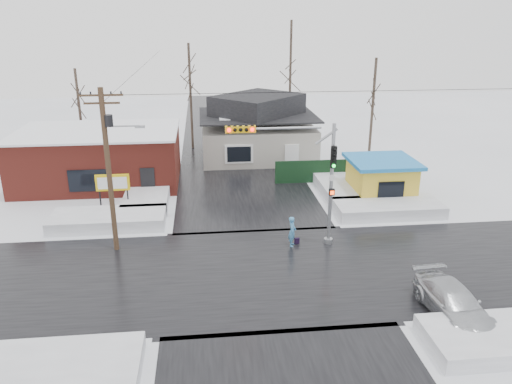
{
  "coord_description": "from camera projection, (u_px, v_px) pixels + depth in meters",
  "views": [
    {
      "loc": [
        -2.95,
        -22.5,
        12.4
      ],
      "look_at": [
        -0.1,
        3.83,
        3.0
      ],
      "focal_mm": 35.0,
      "sensor_mm": 36.0,
      "label": 1
    }
  ],
  "objects": [
    {
      "name": "ground",
      "position": [
        266.0,
        272.0,
        25.53
      ],
      "size": [
        120.0,
        120.0,
        0.0
      ],
      "primitive_type": "plane",
      "color": "white",
      "rests_on": "ground"
    },
    {
      "name": "snowbank_nw",
      "position": [
        109.0,
        220.0,
        31.04
      ],
      "size": [
        7.0,
        3.0,
        0.8
      ],
      "primitive_type": "cube",
      "color": "white",
      "rests_on": "ground"
    },
    {
      "name": "snowbank_ne",
      "position": [
        388.0,
        208.0,
        32.87
      ],
      "size": [
        7.0,
        3.0,
        0.8
      ],
      "primitive_type": "cube",
      "color": "white",
      "rests_on": "ground"
    },
    {
      "name": "car",
      "position": [
        453.0,
        303.0,
        21.53
      ],
      "size": [
        2.25,
        4.84,
        1.37
      ],
      "primitive_type": "imported",
      "rotation": [
        0.0,
        0.0,
        0.07
      ],
      "color": "silver",
      "rests_on": "ground"
    },
    {
      "name": "kiosk",
      "position": [
        381.0,
        179.0,
        35.37
      ],
      "size": [
        4.6,
        4.6,
        2.88
      ],
      "color": "gold",
      "rests_on": "ground"
    },
    {
      "name": "snowbank_nside_e",
      "position": [
        338.0,
        185.0,
        37.35
      ],
      "size": [
        3.0,
        8.0,
        0.8
      ],
      "primitive_type": "cube",
      "color": "white",
      "rests_on": "ground"
    },
    {
      "name": "tree_far_west",
      "position": [
        77.0,
        87.0,
        44.46
      ],
      "size": [
        3.0,
        3.0,
        8.0
      ],
      "color": "#332821",
      "rests_on": "ground"
    },
    {
      "name": "tree_far_right",
      "position": [
        375.0,
        80.0,
        43.09
      ],
      "size": [
        3.0,
        3.0,
        9.0
      ],
      "color": "#332821",
      "rests_on": "ground"
    },
    {
      "name": "house",
      "position": [
        257.0,
        129.0,
        45.46
      ],
      "size": [
        10.4,
        8.4,
        5.76
      ],
      "color": "#ABA59B",
      "rests_on": "ground"
    },
    {
      "name": "snowbank_nside_w",
      "position": [
        149.0,
        192.0,
        35.93
      ],
      "size": [
        3.0,
        8.0,
        0.8
      ],
      "primitive_type": "cube",
      "color": "white",
      "rests_on": "ground"
    },
    {
      "name": "utility_pole",
      "position": [
        109.0,
        162.0,
        26.29
      ],
      "size": [
        3.15,
        0.44,
        9.0
      ],
      "color": "#382619",
      "rests_on": "ground"
    },
    {
      "name": "tree_far_mid",
      "position": [
        291.0,
        46.0,
        49.18
      ],
      "size": [
        3.0,
        3.0,
        12.0
      ],
      "color": "#332821",
      "rests_on": "ground"
    },
    {
      "name": "shopping_bag",
      "position": [
        297.0,
        241.0,
        28.59
      ],
      "size": [
        0.3,
        0.16,
        0.35
      ],
      "primitive_type": "cube",
      "rotation": [
        0.0,
        0.0,
        0.17
      ],
      "color": "black",
      "rests_on": "ground"
    },
    {
      "name": "pedestrian",
      "position": [
        292.0,
        232.0,
        28.15
      ],
      "size": [
        0.58,
        0.73,
        1.75
      ],
      "primitive_type": "imported",
      "rotation": [
        0.0,
        0.0,
        1.29
      ],
      "color": "#4489BE",
      "rests_on": "ground"
    },
    {
      "name": "tree_far_left",
      "position": [
        189.0,
        65.0,
        46.82
      ],
      "size": [
        3.0,
        3.0,
        10.0
      ],
      "color": "#332821",
      "rests_on": "ground"
    },
    {
      "name": "traffic_signal",
      "position": [
        304.0,
        169.0,
        27.04
      ],
      "size": [
        6.05,
        0.68,
        7.0
      ],
      "color": "gray",
      "rests_on": "ground"
    },
    {
      "name": "road_ew",
      "position": [
        266.0,
        272.0,
        25.52
      ],
      "size": [
        120.0,
        10.0,
        0.02
      ],
      "primitive_type": "cube",
      "color": "black",
      "rests_on": "ground"
    },
    {
      "name": "brick_building",
      "position": [
        100.0,
        156.0,
        38.7
      ],
      "size": [
        12.2,
        8.2,
        4.12
      ],
      "color": "maroon",
      "rests_on": "ground"
    },
    {
      "name": "fence",
      "position": [
        326.0,
        171.0,
        39.0
      ],
      "size": [
        8.0,
        0.12,
        1.8
      ],
      "primitive_type": "cube",
      "color": "black",
      "rests_on": "ground"
    },
    {
      "name": "marquee_sign",
      "position": [
        113.0,
        184.0,
        32.86
      ],
      "size": [
        2.2,
        0.21,
        2.55
      ],
      "color": "black",
      "rests_on": "ground"
    },
    {
      "name": "road_ns",
      "position": [
        266.0,
        272.0,
        25.52
      ],
      "size": [
        10.0,
        120.0,
        0.02
      ],
      "primitive_type": "cube",
      "color": "black",
      "rests_on": "ground"
    },
    {
      "name": "snowbank_sw",
      "position": [
        43.0,
        370.0,
        17.94
      ],
      "size": [
        7.0,
        3.0,
        0.7
      ],
      "primitive_type": "cube",
      "color": "white",
      "rests_on": "ground"
    }
  ]
}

